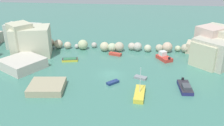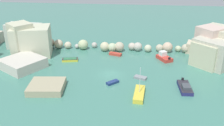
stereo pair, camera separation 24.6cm
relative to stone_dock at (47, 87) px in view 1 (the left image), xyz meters
name	(u,v)px [view 1 (the left image)]	position (x,y,z in m)	size (l,w,h in m)	color
cove_water	(110,74)	(10.99, 7.66, -0.63)	(160.00, 160.00, 0.00)	#43806F
cliff_headland_left	(7,43)	(-15.71, 16.38, 2.43)	(26.16, 23.29, 8.26)	beige
rock_breakwater	(114,46)	(10.38, 22.08, 0.51)	(39.12, 4.26, 2.62)	#BAB397
stone_dock	(47,87)	(0.00, 0.00, 0.00)	(6.35, 5.87, 1.25)	tan
moored_boat_0	(113,82)	(11.92, 3.68, -0.39)	(2.54, 2.48, 0.47)	navy
moored_boat_1	(164,57)	(22.88, 16.98, 0.02)	(3.98, 4.63, 1.93)	red
moored_boat_2	(70,60)	(0.73, 13.86, -0.31)	(3.89, 2.29, 0.60)	yellow
moored_boat_3	(140,94)	(17.11, -0.53, -0.20)	(2.19, 5.57, 5.63)	yellow
moored_boat_4	(185,87)	(25.57, 2.69, -0.16)	(2.35, 5.24, 1.27)	navy
moored_boat_5	(115,54)	(11.07, 18.58, -0.32)	(3.32, 2.02, 0.62)	#C53D2F
moored_boat_6	(28,65)	(-7.82, 9.66, -0.28)	(3.13, 1.54, 0.70)	gray
moored_boat_7	(141,78)	(17.32, 6.29, -0.38)	(2.77, 2.05, 0.48)	gray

